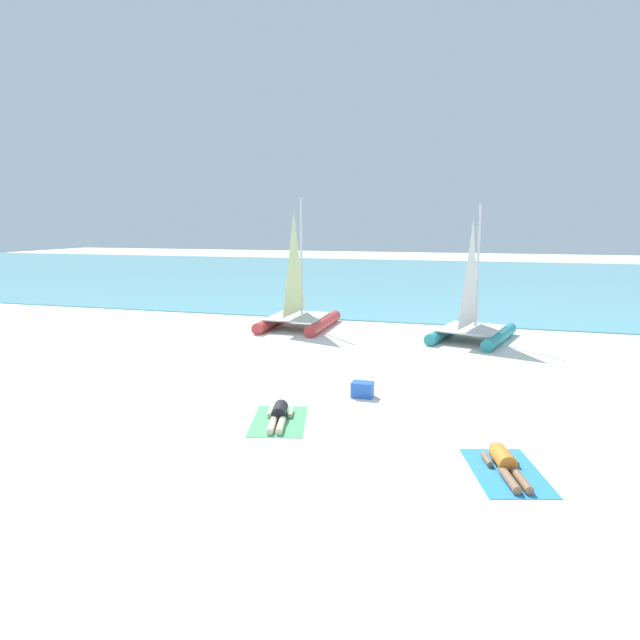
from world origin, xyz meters
The scene contains 9 objects.
ground_plane centered at (0.00, 10.00, 0.00)m, with size 120.00×120.00×0.00m, color white.
ocean_water centered at (0.00, 32.51, 0.03)m, with size 120.00×40.00×0.05m, color #5BB2C1.
sailboat_red centered at (-2.30, 10.35, 0.75)m, with size 2.53×3.90×5.03m.
sailboat_teal centered at (4.30, 9.79, 0.70)m, with size 3.08×4.04×4.70m.
towel_left centered at (0.73, 0.15, 0.01)m, with size 1.10×1.90×0.01m, color #4CB266.
sunbather_left centered at (0.72, 0.22, 0.13)m, with size 0.77×1.55×0.30m.
towel_right centered at (5.19, -1.07, 0.01)m, with size 1.10×1.90×0.01m, color #338CD8.
sunbather_right centered at (5.18, -1.01, 0.13)m, with size 0.81×1.55×0.30m.
cooler_box centered at (2.04, 2.29, 0.18)m, with size 0.50×0.36×0.36m, color blue.
Camera 1 is at (4.75, -10.41, 4.06)m, focal length 31.90 mm.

